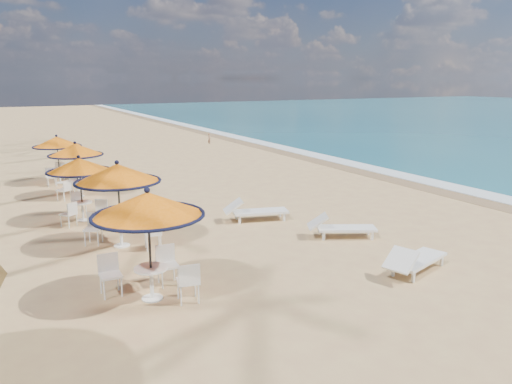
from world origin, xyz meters
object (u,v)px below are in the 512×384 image
station_0 (149,218)px  lounger_far (254,210)px  lounger_mid (339,227)px  station_1 (118,181)px  station_3 (75,155)px  station_4 (58,148)px  station_2 (80,173)px  lounger_near (414,260)px

station_0 → lounger_far: (4.54, 4.13, -1.39)m
lounger_mid → station_1: bearing=-173.8°
station_3 → lounger_far: 7.70m
station_3 → station_4: 3.11m
station_1 → station_3: size_ratio=1.11×
station_0 → station_3: (0.11, 10.29, -0.10)m
station_4 → station_0: bearing=-89.4°
station_4 → lounger_mid: bearing=-63.2°
station_0 → station_1: 3.62m
station_2 → station_4: station_2 is taller
station_2 → lounger_mid: station_2 is taller
station_2 → lounger_near: bearing=-53.7°
station_4 → lounger_near: station_4 is taller
station_1 → lounger_far: (4.33, 0.52, -1.46)m
station_2 → lounger_far: (4.82, -2.58, -1.21)m
station_0 → lounger_mid: size_ratio=1.18×
station_3 → lounger_far: size_ratio=1.00×
station_0 → station_3: 10.29m
station_1 → lounger_mid: station_1 is taller
station_2 → station_4: (0.13, 6.69, -0.01)m
station_4 → lounger_near: size_ratio=1.01×
station_1 → lounger_far: station_1 is taller
station_2 → station_4: size_ratio=1.00×
station_3 → lounger_far: bearing=-54.3°
station_4 → lounger_mid: size_ratio=1.06×
station_3 → station_4: size_ratio=1.01×
station_4 → lounger_far: size_ratio=0.99×
lounger_mid → station_3: bearing=150.3°
station_3 → lounger_near: bearing=-64.4°
station_0 → lounger_far: 6.29m
lounger_near → lounger_mid: 2.99m
station_0 → station_3: bearing=89.4°
station_3 → lounger_near: size_ratio=1.02×
lounger_mid → lounger_far: bearing=143.9°
station_0 → lounger_far: station_0 is taller
station_2 → lounger_mid: bearing=-40.5°
station_2 → lounger_mid: size_ratio=1.06×
station_2 → station_3: station_3 is taller
station_0 → station_1: station_0 is taller
station_0 → station_4: (-0.15, 13.39, -0.19)m
station_4 → lounger_mid: station_4 is taller
station_0 → station_2: 6.71m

